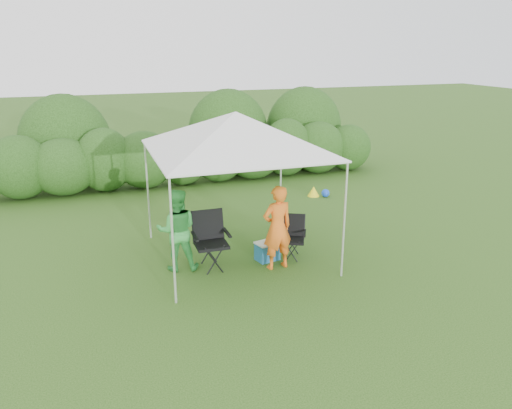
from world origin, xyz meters
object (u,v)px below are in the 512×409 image
object	(u,v)px
canopy	(236,132)
chair_right	(292,234)
cooler	(267,251)
chair_left	(210,236)
man	(277,228)
woman	(177,230)

from	to	relation	value
canopy	chair_right	world-z (taller)	canopy
canopy	cooler	bearing A→B (deg)	-39.55
canopy	chair_right	size ratio (longest dim) A/B	3.70
chair_right	cooler	bearing A→B (deg)	-153.39
chair_left	cooler	xyz separation A→B (m)	(1.10, -0.09, -0.42)
chair_right	man	world-z (taller)	man
cooler	man	bearing A→B (deg)	-96.47
man	woman	size ratio (longest dim) A/B	1.04
canopy	chair_left	size ratio (longest dim) A/B	2.92
chair_right	cooler	distance (m)	0.60
canopy	chair_right	xyz separation A→B (m)	(1.01, -0.39, -1.99)
canopy	cooler	distance (m)	2.36
chair_left	canopy	bearing A→B (deg)	27.09
chair_left	woman	size ratio (longest dim) A/B	0.69
chair_right	chair_left	distance (m)	1.64
chair_left	woman	xyz separation A→B (m)	(-0.59, 0.07, 0.17)
chair_left	cooler	distance (m)	1.18
man	cooler	xyz separation A→B (m)	(-0.05, 0.38, -0.61)
man	chair_right	bearing A→B (deg)	-148.02
cooler	chair_right	bearing A→B (deg)	-13.27
chair_left	cooler	bearing A→B (deg)	-3.81
cooler	woman	bearing A→B (deg)	160.56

